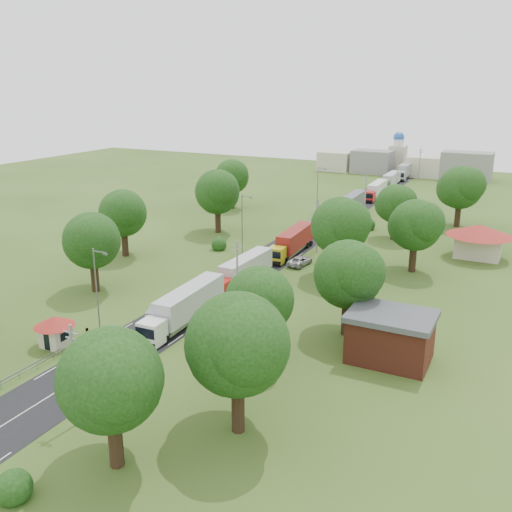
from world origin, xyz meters
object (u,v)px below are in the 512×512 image
Objects in this scene: guard_booth at (55,328)px; truck_0 at (185,306)px; boom_barrier at (98,349)px; pedestrian_near at (87,354)px; info_sign at (342,218)px; car_lane_front at (107,344)px; car_lane_mid at (161,310)px.

guard_booth is 0.29× the size of truck_0.
pedestrian_near is (-0.14, -1.45, 0.05)m from boom_barrier.
boom_barrier is 5.98m from guard_booth.
truck_0 reaches higher than info_sign.
info_sign is 58.87m from car_lane_front.
guard_booth is at bearing -129.72° from truck_0.
info_sign reaches higher than guard_booth.
truck_0 reaches higher than car_lane_mid.
pedestrian_near reaches higher than car_lane_front.
truck_0 reaches higher than car_lane_front.
guard_booth is 2.34× the size of pedestrian_near.
boom_barrier is 2.25× the size of info_sign.
guard_booth is at bearing -179.99° from boom_barrier.
pedestrian_near is (-3.66, -12.71, -1.30)m from truck_0.
truck_0 is at bearing -104.19° from car_lane_front.
info_sign is at bearing 83.76° from boom_barrier.
guard_booth reaches higher than boom_barrier.
boom_barrier is 11.87m from truck_0.
boom_barrier is at bearing 73.87° from pedestrian_near.
info_sign is at bearing 86.43° from truck_0.
info_sign is 0.27× the size of truck_0.
truck_0 reaches higher than pedestrian_near.
truck_0 is 3.32× the size of car_lane_front.
guard_booth is (-5.84, -0.00, 1.27)m from boom_barrier.
boom_barrier is 2.10× the size of guard_booth.
car_lane_front is 2.44× the size of pedestrian_near.
boom_barrier is 1.46m from pedestrian_near.
car_lane_front is (-6.61, -58.46, -2.22)m from info_sign.
info_sign is at bearing -102.75° from car_lane_mid.
boom_barrier is 0.61× the size of truck_0.
truck_0 is (-3.04, -48.74, -0.76)m from info_sign.
car_lane_front is (5.78, 1.55, -1.38)m from guard_booth.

